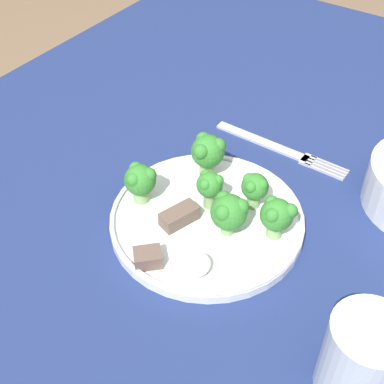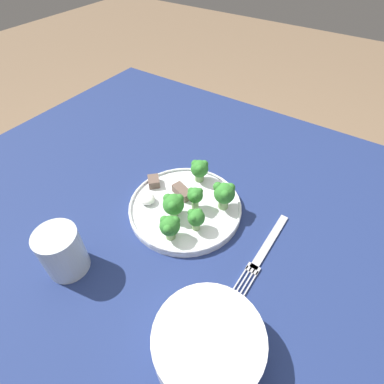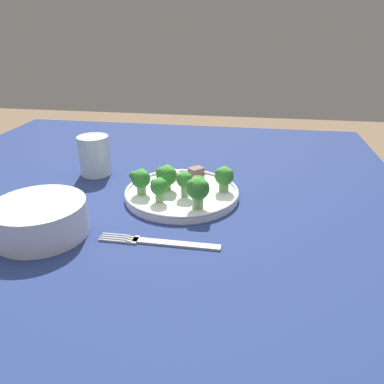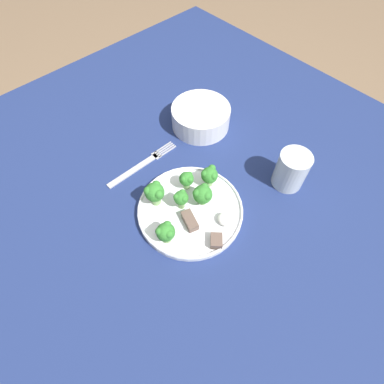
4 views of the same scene
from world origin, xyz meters
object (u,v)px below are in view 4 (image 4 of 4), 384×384
Objects in this scene: fork at (142,165)px; drinking_glass at (291,171)px; dinner_plate at (190,210)px; cream_bowl at (201,117)px.

drinking_glass is at bearing 38.76° from fork.
cream_bowl reaches higher than dinner_plate.
cream_bowl is (-0.19, 0.21, 0.02)m from dinner_plate.
fork is 1.30× the size of cream_bowl.
drinking_glass is at bearing 66.90° from dinner_plate.
cream_bowl is at bearing -176.47° from drinking_glass.
dinner_plate is at bearing -1.01° from fork.
fork is at bearing 178.99° from dinner_plate.
dinner_plate is 1.50× the size of cream_bowl.
drinking_glass reaches higher than dinner_plate.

